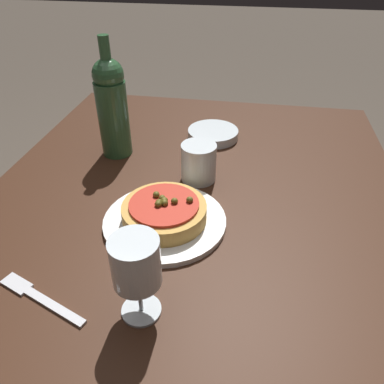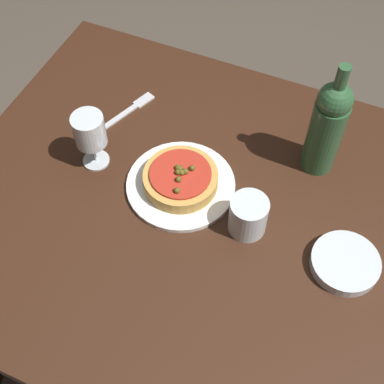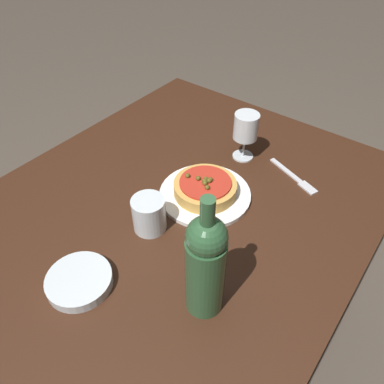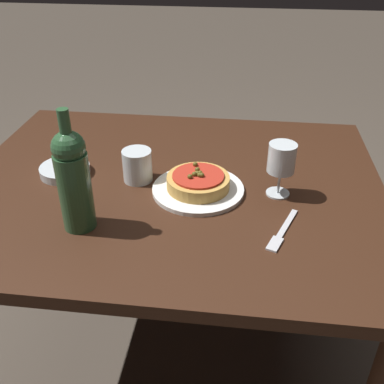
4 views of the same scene
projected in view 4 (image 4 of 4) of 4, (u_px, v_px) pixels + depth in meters
name	position (u px, v px, depth m)	size (l,w,h in m)	color
ground_plane	(176.00, 347.00, 1.65)	(14.00, 14.00, 0.00)	#4C4238
dining_table	(172.00, 207.00, 1.32)	(1.19, 0.96, 0.71)	#381E11
dinner_plate	(198.00, 189.00, 1.23)	(0.25, 0.25, 0.01)	white
pizza	(198.00, 181.00, 1.22)	(0.17, 0.17, 0.05)	gold
wine_glass	(282.00, 160.00, 1.17)	(0.07, 0.07, 0.15)	silver
wine_bottle	(73.00, 179.00, 1.03)	(0.08, 0.08, 0.30)	#2D5633
water_cup	(138.00, 165.00, 1.27)	(0.08, 0.08, 0.09)	silver
side_bowl	(65.00, 170.00, 1.31)	(0.14, 0.14, 0.02)	silver
fork	(282.00, 232.00, 1.07)	(0.08, 0.18, 0.00)	silver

